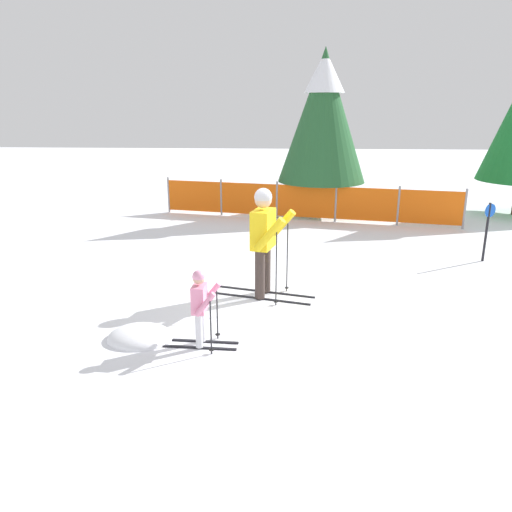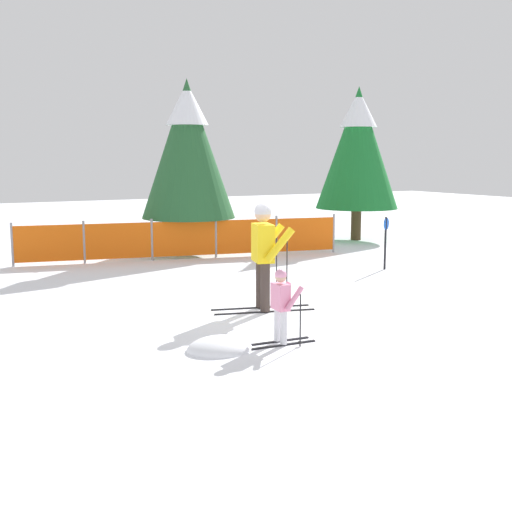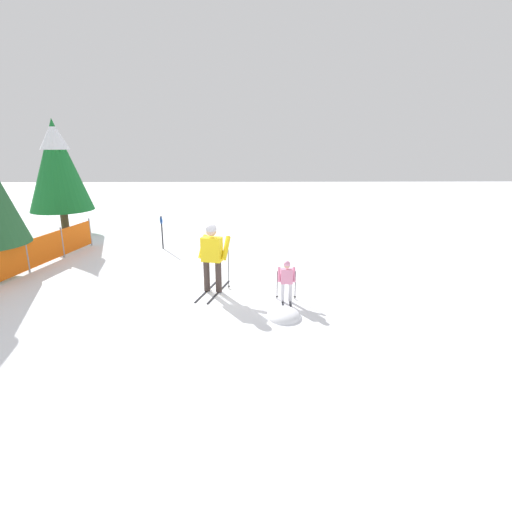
{
  "view_description": "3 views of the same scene",
  "coord_description": "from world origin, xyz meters",
  "px_view_note": "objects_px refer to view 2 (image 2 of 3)",
  "views": [
    {
      "loc": [
        0.13,
        -8.13,
        3.11
      ],
      "look_at": [
        -0.28,
        -1.22,
        1.01
      ],
      "focal_mm": 35.0,
      "sensor_mm": 36.0,
      "label": 1
    },
    {
      "loc": [
        -5.37,
        -9.59,
        2.57
      ],
      "look_at": [
        -0.71,
        -0.86,
        1.06
      ],
      "focal_mm": 45.0,
      "sensor_mm": 36.0,
      "label": 2
    },
    {
      "loc": [
        -10.19,
        -1.14,
        3.83
      ],
      "look_at": [
        -0.25,
        -1.34,
        0.99
      ],
      "focal_mm": 28.0,
      "sensor_mm": 36.0,
      "label": 3
    }
  ],
  "objects_px": {
    "conifer_far": "(358,146)",
    "skier_adult": "(264,247)",
    "skier_child": "(282,301)",
    "conifer_near": "(188,147)",
    "trail_marker": "(386,237)",
    "safety_fence": "(184,239)"
  },
  "relations": [
    {
      "from": "safety_fence",
      "to": "trail_marker",
      "type": "relative_size",
      "value": 6.69
    },
    {
      "from": "skier_child",
      "to": "safety_fence",
      "type": "bearing_deg",
      "value": 80.67
    },
    {
      "from": "conifer_far",
      "to": "trail_marker",
      "type": "bearing_deg",
      "value": -119.87
    },
    {
      "from": "safety_fence",
      "to": "skier_adult",
      "type": "bearing_deg",
      "value": -98.8
    },
    {
      "from": "skier_adult",
      "to": "skier_child",
      "type": "xyz_separation_m",
      "value": [
        -0.76,
        -1.88,
        -0.48
      ]
    },
    {
      "from": "conifer_far",
      "to": "skier_adult",
      "type": "bearing_deg",
      "value": -135.76
    },
    {
      "from": "conifer_far",
      "to": "conifer_near",
      "type": "distance_m",
      "value": 5.85
    },
    {
      "from": "skier_adult",
      "to": "safety_fence",
      "type": "relative_size",
      "value": 0.22
    },
    {
      "from": "skier_adult",
      "to": "skier_child",
      "type": "relative_size",
      "value": 1.73
    },
    {
      "from": "safety_fence",
      "to": "conifer_far",
      "type": "height_order",
      "value": "conifer_far"
    },
    {
      "from": "skier_adult",
      "to": "skier_child",
      "type": "height_order",
      "value": "skier_adult"
    },
    {
      "from": "safety_fence",
      "to": "conifer_near",
      "type": "xyz_separation_m",
      "value": [
        0.45,
        0.79,
        2.35
      ]
    },
    {
      "from": "conifer_far",
      "to": "trail_marker",
      "type": "distance_m",
      "value": 5.93
    },
    {
      "from": "skier_child",
      "to": "trail_marker",
      "type": "relative_size",
      "value": 0.87
    },
    {
      "from": "conifer_far",
      "to": "skier_child",
      "type": "bearing_deg",
      "value": -131.85
    },
    {
      "from": "conifer_near",
      "to": "trail_marker",
      "type": "distance_m",
      "value": 5.83
    },
    {
      "from": "conifer_far",
      "to": "trail_marker",
      "type": "xyz_separation_m",
      "value": [
        -2.75,
        -4.78,
        -2.19
      ]
    },
    {
      "from": "conifer_near",
      "to": "safety_fence",
      "type": "bearing_deg",
      "value": -119.87
    },
    {
      "from": "safety_fence",
      "to": "conifer_far",
      "type": "relative_size",
      "value": 1.72
    },
    {
      "from": "conifer_far",
      "to": "safety_fence",
      "type": "bearing_deg",
      "value": -170.09
    },
    {
      "from": "trail_marker",
      "to": "conifer_far",
      "type": "bearing_deg",
      "value": 60.13
    },
    {
      "from": "skier_adult",
      "to": "conifer_far",
      "type": "distance_m",
      "value": 10.24
    }
  ]
}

